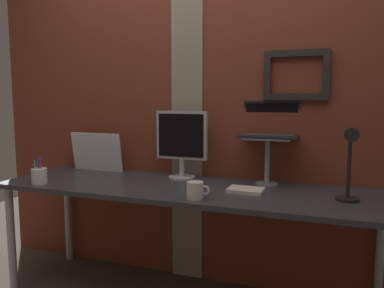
{
  "coord_description": "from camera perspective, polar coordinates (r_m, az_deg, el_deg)",
  "views": [
    {
      "loc": [
        0.82,
        -2.04,
        1.28
      ],
      "look_at": [
        -0.0,
        0.19,
        1.0
      ],
      "focal_mm": 35.78,
      "sensor_mm": 36.0,
      "label": 1
    }
  ],
  "objects": [
    {
      "name": "laptop_stand",
      "position": [
        2.4,
        11.2,
        -1.37
      ],
      "size": [
        0.28,
        0.22,
        0.3
      ],
      "color": "gray",
      "rests_on": "desk"
    },
    {
      "name": "coffee_mug",
      "position": [
        2.06,
        0.5,
        -6.91
      ],
      "size": [
        0.13,
        0.09,
        0.09
      ],
      "color": "silver",
      "rests_on": "desk"
    },
    {
      "name": "whiteboard_panel",
      "position": [
        2.9,
        -14.04,
        -1.17
      ],
      "size": [
        0.41,
        0.06,
        0.28
      ],
      "primitive_type": "cube",
      "rotation": [
        0.14,
        0.0,
        0.0
      ],
      "color": "white",
      "rests_on": "desk"
    },
    {
      "name": "paper_clutter_stack",
      "position": [
        2.23,
        8.02,
        -6.81
      ],
      "size": [
        0.2,
        0.14,
        0.02
      ],
      "primitive_type": "cube",
      "rotation": [
        0.0,
        0.0,
        -0.01
      ],
      "color": "silver",
      "rests_on": "desk"
    },
    {
      "name": "pen_cup",
      "position": [
        2.59,
        -21.81,
        -4.43
      ],
      "size": [
        0.09,
        0.09,
        0.18
      ],
      "color": "white",
      "rests_on": "desk"
    },
    {
      "name": "brick_wall_back",
      "position": [
        2.66,
        2.32,
        5.41
      ],
      "size": [
        3.35,
        0.16,
        2.43
      ],
      "color": "brown",
      "rests_on": "ground_plane"
    },
    {
      "name": "monitor",
      "position": [
        2.54,
        -1.54,
        0.67
      ],
      "size": [
        0.35,
        0.18,
        0.45
      ],
      "color": "#ADB2B7",
      "rests_on": "desk"
    },
    {
      "name": "laptop",
      "position": [
        2.45,
        11.52,
        2.52
      ],
      "size": [
        0.36,
        0.27,
        0.22
      ],
      "color": "black",
      "rests_on": "laptop_stand"
    },
    {
      "name": "desk",
      "position": [
        2.35,
        -0.85,
        -7.86
      ],
      "size": [
        2.35,
        0.69,
        0.75
      ],
      "color": "#333338",
      "rests_on": "ground_plane"
    },
    {
      "name": "desk_lamp",
      "position": [
        2.09,
        22.49,
        -1.65
      ],
      "size": [
        0.12,
        0.2,
        0.39
      ],
      "color": "black",
      "rests_on": "desk"
    }
  ]
}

